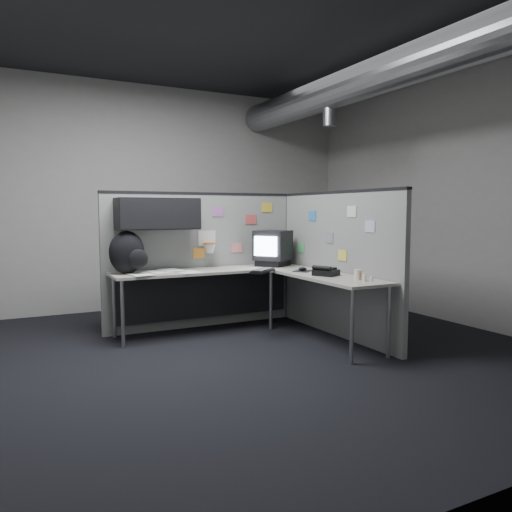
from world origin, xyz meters
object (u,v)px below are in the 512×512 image
monitor (273,248)px  phone (326,272)px  keyboard (263,271)px  backpack (128,253)px  desk (241,281)px

monitor → phone: size_ratio=1.79×
keyboard → backpack: backpack is taller
desk → phone: (0.61, -0.78, 0.16)m
monitor → backpack: backpack is taller
desk → phone: phone is taller
keyboard → phone: (0.45, -0.57, 0.02)m
desk → keyboard: size_ratio=5.78×
keyboard → backpack: 1.48m
monitor → phone: monitor is taller
phone → backpack: bearing=132.5°
keyboard → backpack: (-1.36, 0.52, 0.21)m
desk → monitor: bearing=27.8°
keyboard → monitor: bearing=57.1°
keyboard → phone: size_ratio=1.34×
monitor → backpack: (-1.78, 0.00, 0.00)m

